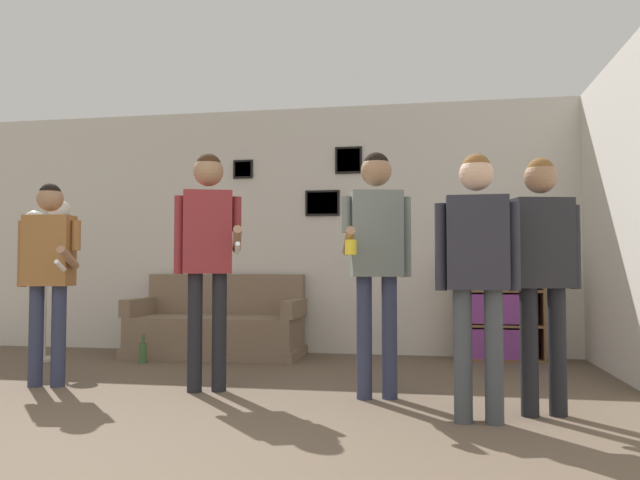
{
  "coord_description": "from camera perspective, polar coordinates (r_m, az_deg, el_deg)",
  "views": [
    {
      "loc": [
        1.46,
        -2.37,
        0.91
      ],
      "look_at": [
        0.66,
        2.17,
        1.13
      ],
      "focal_mm": 35.0,
      "sensor_mm": 36.0,
      "label": 1
    }
  ],
  "objects": [
    {
      "name": "wall_back",
      "position": [
        6.91,
        -2.24,
        0.97
      ],
      "size": [
        8.41,
        0.08,
        2.7
      ],
      "color": "beige",
      "rests_on": "ground_plane"
    },
    {
      "name": "couch",
      "position": [
        6.73,
        -9.38,
        -8.0
      ],
      "size": [
        1.81,
        0.8,
        0.86
      ],
      "color": "#7A6651",
      "rests_on": "ground_plane"
    },
    {
      "name": "bookshelf",
      "position": [
        6.57,
        15.98,
        -6.03
      ],
      "size": [
        0.87,
        0.3,
        1.04
      ],
      "color": "brown",
      "rests_on": "ground_plane"
    },
    {
      "name": "floor_lamp",
      "position": [
        6.85,
        -23.72,
        0.4
      ],
      "size": [
        0.49,
        0.28,
        1.61
      ],
      "color": "#ADA89E",
      "rests_on": "ground_plane"
    },
    {
      "name": "person_player_foreground_left",
      "position": [
        5.34,
        -23.56,
        -1.87
      ],
      "size": [
        0.53,
        0.42,
        1.59
      ],
      "color": "#2D334C",
      "rests_on": "ground_plane"
    },
    {
      "name": "person_player_foreground_center",
      "position": [
        4.77,
        -10.22,
        -0.2
      ],
      "size": [
        0.58,
        0.43,
        1.79
      ],
      "color": "black",
      "rests_on": "ground_plane"
    },
    {
      "name": "person_watcher_holding_cup",
      "position": [
        4.45,
        5.18,
        -0.45
      ],
      "size": [
        0.49,
        0.51,
        1.75
      ],
      "color": "#2D334C",
      "rests_on": "ground_plane"
    },
    {
      "name": "person_spectator_near_bookshelf",
      "position": [
        3.85,
        14.18,
        -1.6
      ],
      "size": [
        0.5,
        0.2,
        1.61
      ],
      "color": "#3D4247",
      "rests_on": "ground_plane"
    },
    {
      "name": "person_spectator_far_right",
      "position": [
        4.16,
        19.61,
        -1.52
      ],
      "size": [
        0.49,
        0.28,
        1.62
      ],
      "color": "black",
      "rests_on": "ground_plane"
    },
    {
      "name": "bottle_on_floor",
      "position": [
        6.4,
        -15.9,
        -9.81
      ],
      "size": [
        0.07,
        0.07,
        0.28
      ],
      "color": "#3D6638",
      "rests_on": "ground_plane"
    },
    {
      "name": "drinking_cup",
      "position": [
        6.54,
        14.78,
        -1.08
      ],
      "size": [
        0.08,
        0.08,
        0.09
      ],
      "color": "red",
      "rests_on": "bookshelf"
    }
  ]
}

